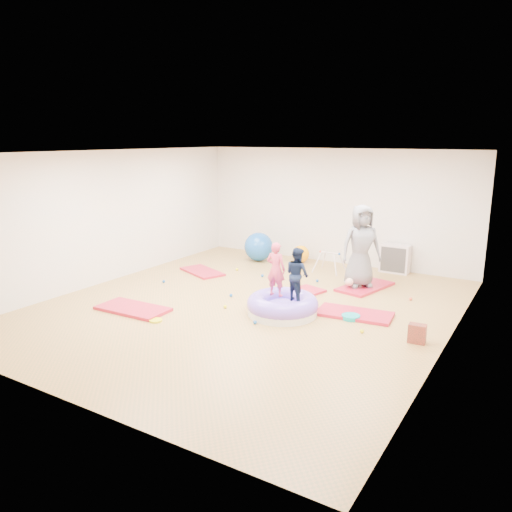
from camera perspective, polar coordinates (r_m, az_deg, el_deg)
The scene contains 19 objects.
room at distance 8.93m, azimuth -1.00°, elevation 2.74°, with size 7.01×8.01×2.81m.
gym_mat_front_left at distance 9.36m, azimuth -13.89°, elevation -5.86°, with size 1.32×0.66×0.06m, color red.
gym_mat_mid_left at distance 11.62m, azimuth -6.17°, elevation -1.78°, with size 1.15×0.57×0.05m, color red.
gym_mat_center_back at distance 9.98m, azimuth 4.79°, elevation -4.31°, with size 1.14×0.57×0.05m, color red.
gym_mat_right at distance 9.00m, azimuth 11.18°, elevation -6.50°, with size 1.30×0.65×0.05m, color red.
gym_mat_rear_right at distance 10.63m, azimuth 12.35°, elevation -3.45°, with size 1.31×0.66×0.05m, color red.
inflatable_cushion at distance 8.84m, azimuth 3.05°, elevation -5.74°, with size 1.26×1.26×0.40m.
child_pink at distance 8.74m, azimuth 2.30°, elevation -1.21°, with size 0.35×0.23×0.97m, color #CC3955.
child_navy at distance 8.50m, azimuth 4.74°, elevation -1.78°, with size 0.45×0.35×0.93m, color black.
adult_caregiver at distance 10.37m, azimuth 11.92°, elevation 1.14°, with size 0.83×0.54×1.69m, color slate.
infant at distance 10.47m, azimuth 10.87°, elevation -2.87°, with size 0.35×0.36×0.21m.
ball_pit_balls at distance 10.02m, azimuth 2.03°, elevation -4.15°, with size 4.92×2.89×0.07m.
exercise_ball_blue at distance 12.59m, azimuth 0.30°, elevation 1.07°, with size 0.72×0.72×0.72m, color #1550A5.
exercise_ball_orange at distance 12.50m, azimuth 5.12°, elevation 0.24°, with size 0.43×0.43×0.43m, color #FFA002.
infant_play_gym at distance 11.61m, azimuth 8.40°, elevation -0.34°, with size 0.63×0.60×0.48m.
cube_shelf at distance 11.93m, azimuth 15.59°, elevation -0.28°, with size 0.66×0.33×0.66m.
balance_disc at distance 8.81m, azimuth 10.78°, elevation -6.87°, with size 0.32×0.32×0.07m, color #0A969F.
backpack at distance 8.04m, azimuth 17.93°, elevation -8.44°, with size 0.26×0.16×0.30m, color #B83720.
yellow_toy at distance 8.73m, azimuth -11.38°, elevation -7.23°, with size 0.22×0.22×0.03m, color #DBDA0A.
Camera 1 is at (4.69, -7.42, 3.05)m, focal length 35.00 mm.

